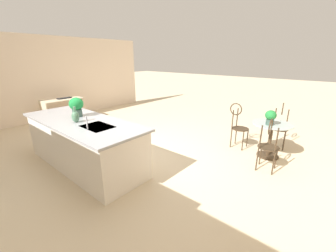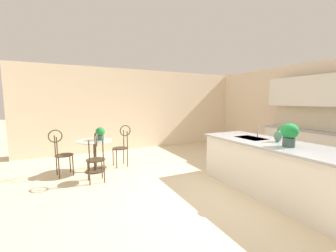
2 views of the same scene
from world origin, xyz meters
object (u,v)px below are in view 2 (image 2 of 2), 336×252
(potted_plant_on_table, at_px, (100,133))
(potted_plant_counter_near, at_px, (289,133))
(chair_by_island, at_px, (96,155))
(chair_toward_desk, at_px, (61,151))
(bistro_table, at_px, (95,153))
(chair_near_window, at_px, (122,144))
(vase_on_counter, at_px, (278,136))

(potted_plant_on_table, relative_size, potted_plant_counter_near, 0.79)
(chair_by_island, height_order, chair_toward_desk, same)
(bistro_table, bearing_deg, potted_plant_on_table, 79.71)
(chair_near_window, relative_size, chair_by_island, 1.00)
(chair_by_island, bearing_deg, potted_plant_counter_near, 50.76)
(chair_by_island, bearing_deg, vase_on_counter, 57.53)
(potted_plant_on_table, xyz_separation_m, potted_plant_counter_near, (2.91, 2.49, 0.22))
(chair_near_window, xyz_separation_m, chair_toward_desk, (0.14, -1.38, 0.00))
(chair_by_island, relative_size, vase_on_counter, 3.62)
(chair_near_window, xyz_separation_m, potted_plant_counter_near, (3.08, 1.95, 0.56))
(chair_near_window, xyz_separation_m, chair_by_island, (0.88, -0.75, 0.00))
(chair_near_window, xyz_separation_m, vase_on_counter, (2.73, 2.16, 0.46))
(chair_by_island, height_order, potted_plant_on_table, chair_by_island)
(potted_plant_on_table, height_order, potted_plant_counter_near, potted_plant_counter_near)
(bistro_table, relative_size, potted_plant_counter_near, 2.12)
(chair_toward_desk, distance_m, vase_on_counter, 4.41)
(potted_plant_on_table, bearing_deg, chair_near_window, 107.27)
(chair_near_window, distance_m, chair_by_island, 1.15)
(bistro_table, xyz_separation_m, chair_toward_desk, (-0.00, -0.70, 0.13))
(chair_toward_desk, bearing_deg, chair_near_window, 95.86)
(potted_plant_counter_near, relative_size, vase_on_counter, 1.31)
(chair_by_island, bearing_deg, chair_toward_desk, -139.42)
(potted_plant_counter_near, bearing_deg, chair_near_window, -147.70)
(chair_near_window, height_order, potted_plant_counter_near, potted_plant_counter_near)
(bistro_table, height_order, potted_plant_counter_near, potted_plant_counter_near)
(potted_plant_counter_near, bearing_deg, potted_plant_on_table, -139.50)
(chair_toward_desk, xyz_separation_m, potted_plant_counter_near, (2.94, 3.33, 0.56))
(bistro_table, relative_size, chair_toward_desk, 0.77)
(chair_by_island, relative_size, potted_plant_on_table, 3.47)
(potted_plant_on_table, xyz_separation_m, vase_on_counter, (2.56, 2.70, 0.12))
(potted_plant_counter_near, bearing_deg, bistro_table, -138.21)
(bistro_table, bearing_deg, chair_toward_desk, -90.10)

